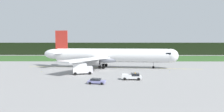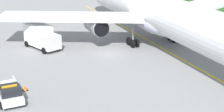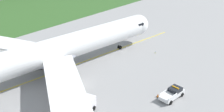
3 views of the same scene
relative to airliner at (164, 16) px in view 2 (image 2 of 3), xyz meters
The scene contains 7 objects.
ground 9.59m from the airliner, 100.58° to the right, with size 320.00×320.00×0.00m, color gray.
taxiway_centerline_main 4.90m from the airliner, ahead, with size 70.98×0.30×0.01m, color yellow.
airliner is the anchor object (origin of this frame).
ops_pickup_truck 25.14m from the airliner, 74.29° to the right, with size 5.50×2.64×1.94m.
catering_truck 17.83m from the airliner, 118.66° to the right, with size 6.54×3.96×3.58m.
apron_cone 22.84m from the airliner, 76.92° to the right, with size 0.55×0.55×0.69m.
taxiway_edge_light_west 26.06m from the airliner, 156.03° to the right, with size 0.12×0.12×0.41m.
Camera 2 is at (42.66, -22.88, 16.25)m, focal length 58.74 mm.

